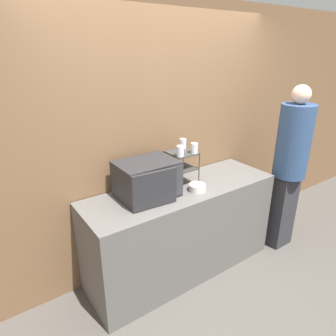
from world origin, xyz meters
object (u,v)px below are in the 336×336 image
Objects in this scene: microwave at (147,179)px; person at (290,161)px; glass_front_left at (180,151)px; bowl at (197,187)px; glass_front_right at (194,148)px; dish_rack at (181,161)px; glass_back_right at (183,144)px.

person is (1.56, -0.37, -0.05)m from microwave.
microwave is 0.40m from glass_front_left.
glass_front_left is at bearing 124.61° from bowl.
glass_front_left is 0.16m from glass_front_right.
dish_rack is at bearing 7.96° from microwave.
dish_rack is 0.18m from glass_front_left.
glass_back_right reaches higher than microwave.
microwave is 0.28× the size of person.
glass_back_right and glass_front_right have the same top height.
microwave is 5.30× the size of glass_back_right.
dish_rack is 0.30m from bowl.
glass_front_left is 0.05× the size of person.
bowl is (0.10, -0.14, -0.34)m from glass_front_left.
person is at bearing -20.38° from dish_rack.
dish_rack is 3.24× the size of glass_front_left.
microwave is 0.54m from glass_front_right.
glass_back_right is 0.63× the size of bowl.
dish_rack is 1.22m from person.
glass_front_right reaches higher than bowl.
microwave is 5.30× the size of glass_front_left.
person reaches higher than bowl.
glass_front_left is 0.63× the size of bowl.
glass_front_right is 0.37m from bowl.
microwave is 5.30× the size of glass_front_right.
dish_rack reaches higher than bowl.
glass_back_right is 1.00× the size of glass_front_right.
glass_front_left is 1.00× the size of glass_front_right.
glass_front_right is (0.50, -0.03, 0.20)m from microwave.
dish_rack is at bearing 46.29° from glass_front_left.
glass_front_right reaches higher than microwave.
microwave is at bearing 175.81° from glass_front_left.
person is (1.06, -0.33, -0.26)m from glass_front_right.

